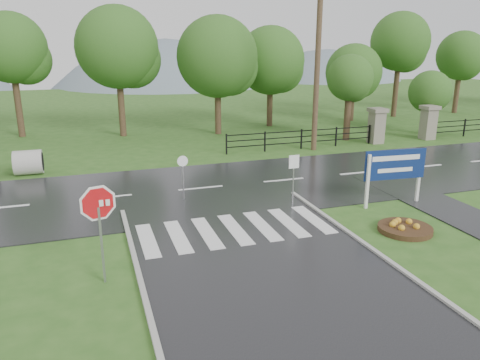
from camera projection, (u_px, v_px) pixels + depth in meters
name	position (u px, v px, depth m)	size (l,w,h in m)	color
ground	(296.00, 305.00, 11.62)	(120.00, 120.00, 0.00)	#2F5A1E
main_road	(201.00, 189.00, 20.72)	(90.00, 8.00, 0.04)	black
walkway	(455.00, 213.00, 17.82)	(2.20, 11.00, 0.04)	#29292B
crosswalk	(235.00, 229.00, 16.15)	(6.50, 2.80, 0.02)	silver
pillar_west	(377.00, 125.00, 29.76)	(1.00, 1.00, 2.24)	gray
pillar_east	(428.00, 122.00, 30.97)	(1.00, 1.00, 2.24)	gray
fence_west	(301.00, 137.00, 28.31)	(9.58, 0.08, 1.20)	black
hills	(144.00, 181.00, 76.24)	(102.00, 48.00, 48.00)	slate
treeline	(168.00, 132.00, 33.76)	(83.20, 5.20, 10.00)	#28561A
stop_sign	(99.00, 212.00, 12.16)	(1.26, 0.35, 2.91)	#939399
estate_billboard	(395.00, 167.00, 18.26)	(2.59, 0.26, 2.27)	silver
flower_bed	(405.00, 228.00, 16.07)	(1.83, 1.83, 0.37)	#332111
reg_sign_small	(294.00, 169.00, 18.57)	(0.44, 0.06, 1.99)	#939399
reg_sign_round	(183.00, 172.00, 18.89)	(0.44, 0.07, 1.90)	#939399
utility_pole_east	(317.00, 67.00, 26.85)	(1.71, 0.32, 9.60)	#473523
entrance_tree_left	(350.00, 79.00, 29.95)	(2.97, 2.97, 5.53)	#3D2B1C
entrance_tree_right	(430.00, 92.00, 32.17)	(2.89, 2.89, 4.40)	#3D2B1C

